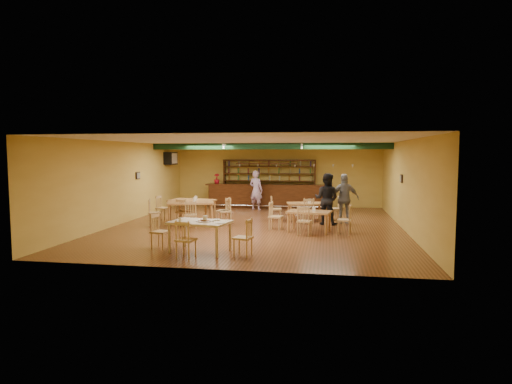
% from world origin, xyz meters
% --- Properties ---
extents(floor, '(12.00, 12.00, 0.00)m').
position_xyz_m(floor, '(0.00, 0.00, 0.00)').
color(floor, '#513017').
rests_on(floor, ground).
extents(ceiling_beam, '(10.00, 0.30, 0.25)m').
position_xyz_m(ceiling_beam, '(0.00, 2.80, 2.87)').
color(ceiling_beam, black).
rests_on(ceiling_beam, ceiling).
extents(track_rail_left, '(0.05, 2.50, 0.05)m').
position_xyz_m(track_rail_left, '(-1.80, 3.40, 2.94)').
color(track_rail_left, silver).
rests_on(track_rail_left, ceiling).
extents(track_rail_right, '(0.05, 2.50, 0.05)m').
position_xyz_m(track_rail_right, '(1.40, 3.40, 2.94)').
color(track_rail_right, silver).
rests_on(track_rail_right, ceiling).
extents(ac_unit, '(0.34, 0.70, 0.48)m').
position_xyz_m(ac_unit, '(-4.80, 4.20, 2.35)').
color(ac_unit, silver).
rests_on(ac_unit, wall_left).
extents(picture_left, '(0.04, 0.34, 0.28)m').
position_xyz_m(picture_left, '(-4.97, 1.00, 1.70)').
color(picture_left, black).
rests_on(picture_left, wall_left).
extents(picture_right, '(0.04, 0.34, 0.28)m').
position_xyz_m(picture_right, '(4.97, 0.50, 1.70)').
color(picture_right, black).
rests_on(picture_right, wall_right).
extents(bar_counter, '(5.83, 0.85, 1.13)m').
position_xyz_m(bar_counter, '(-0.38, 5.15, 0.56)').
color(bar_counter, black).
rests_on(bar_counter, ground).
extents(back_bar_hutch, '(4.51, 0.40, 2.28)m').
position_xyz_m(back_bar_hutch, '(-0.38, 5.78, 1.14)').
color(back_bar_hutch, black).
rests_on(back_bar_hutch, ground).
extents(poinsettia, '(0.35, 0.35, 0.48)m').
position_xyz_m(poinsettia, '(-2.85, 5.15, 1.37)').
color(poinsettia, '#B3101E').
rests_on(poinsettia, bar_counter).
extents(dining_table_a, '(1.77, 1.21, 0.82)m').
position_xyz_m(dining_table_a, '(-2.61, 0.58, 0.41)').
color(dining_table_a, '#A9753B').
rests_on(dining_table_a, ground).
extents(dining_table_b, '(1.51, 1.08, 0.69)m').
position_xyz_m(dining_table_b, '(1.62, 1.46, 0.34)').
color(dining_table_b, '#A9753B').
rests_on(dining_table_b, ground).
extents(dining_table_c, '(1.88, 1.46, 0.82)m').
position_xyz_m(dining_table_c, '(-2.44, -0.16, 0.41)').
color(dining_table_c, '#A9753B').
rests_on(dining_table_c, ground).
extents(dining_table_d, '(1.51, 1.06, 0.69)m').
position_xyz_m(dining_table_d, '(1.87, -0.98, 0.35)').
color(dining_table_d, '#A9753B').
rests_on(dining_table_d, ground).
extents(near_table, '(1.67, 1.24, 0.81)m').
position_xyz_m(near_table, '(-0.81, -4.37, 0.40)').
color(near_table, tan).
rests_on(near_table, ground).
extents(pizza_tray, '(0.53, 0.53, 0.01)m').
position_xyz_m(pizza_tray, '(-0.70, -4.37, 0.82)').
color(pizza_tray, silver).
rests_on(pizza_tray, near_table).
extents(parmesan_shaker, '(0.09, 0.09, 0.11)m').
position_xyz_m(parmesan_shaker, '(-1.29, -4.53, 0.86)').
color(parmesan_shaker, '#EAE5C6').
rests_on(parmesan_shaker, near_table).
extents(napkin_stack, '(0.23, 0.20, 0.03)m').
position_xyz_m(napkin_stack, '(-0.43, -4.16, 0.82)').
color(napkin_stack, white).
rests_on(napkin_stack, near_table).
extents(pizza_server, '(0.29, 0.29, 0.00)m').
position_xyz_m(pizza_server, '(-0.54, -4.32, 0.83)').
color(pizza_server, silver).
rests_on(pizza_server, pizza_tray).
extents(side_plate, '(0.26, 0.26, 0.01)m').
position_xyz_m(side_plate, '(-0.22, -4.59, 0.81)').
color(side_plate, white).
rests_on(side_plate, near_table).
extents(patron_bar, '(0.77, 0.64, 1.80)m').
position_xyz_m(patron_bar, '(-0.79, 4.33, 0.90)').
color(patron_bar, '#8D51AF').
rests_on(patron_bar, ground).
extents(patron_right_a, '(1.07, 0.95, 1.86)m').
position_xyz_m(patron_right_a, '(2.42, 0.66, 0.93)').
color(patron_right_a, black).
rests_on(patron_right_a, ground).
extents(patron_right_b, '(1.15, 0.68, 1.83)m').
position_xyz_m(patron_right_b, '(3.07, 1.02, 0.92)').
color(patron_right_b, gray).
rests_on(patron_right_b, ground).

